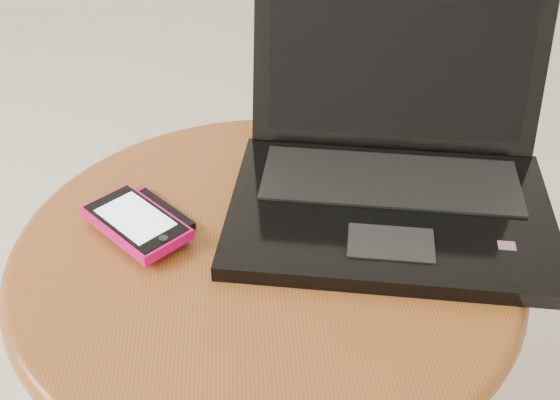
{
  "coord_description": "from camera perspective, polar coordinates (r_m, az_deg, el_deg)",
  "views": [
    {
      "loc": [
        -0.02,
        -0.53,
        0.97
      ],
      "look_at": [
        0.02,
        0.08,
        0.52
      ],
      "focal_mm": 45.08,
      "sensor_mm": 36.0,
      "label": 1
    }
  ],
  "objects": [
    {
      "name": "table",
      "position": [
        0.86,
        -1.12,
        -8.64
      ],
      "size": [
        0.58,
        0.58,
        0.46
      ],
      "color": "#502D14",
      "rests_on": "ground"
    },
    {
      "name": "laptop",
      "position": [
        0.85,
        9.08,
        2.73
      ],
      "size": [
        0.42,
        0.38,
        0.24
      ],
      "color": "black",
      "rests_on": "table"
    },
    {
      "name": "phone_black",
      "position": [
        0.84,
        -10.51,
        -1.28
      ],
      "size": [
        0.11,
        0.11,
        0.01
      ],
      "color": "black",
      "rests_on": "table"
    },
    {
      "name": "phone_pink",
      "position": [
        0.81,
        -11.61,
        -1.79
      ],
      "size": [
        0.13,
        0.14,
        0.02
      ],
      "color": "#E4076A",
      "rests_on": "phone_black"
    }
  ]
}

